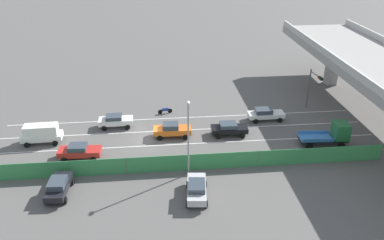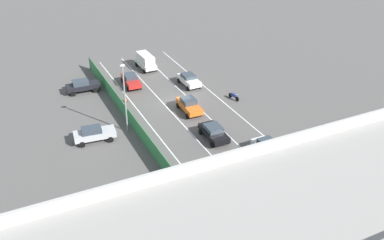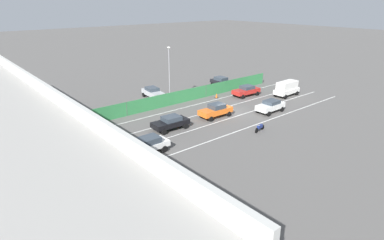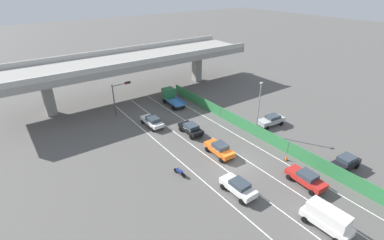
# 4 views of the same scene
# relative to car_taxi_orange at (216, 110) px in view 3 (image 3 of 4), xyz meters

# --- Properties ---
(ground_plane) EXTENTS (300.00, 300.00, 0.00)m
(ground_plane) POSITION_rel_car_taxi_orange_xyz_m (0.24, -2.64, -0.93)
(ground_plane) COLOR #565451
(lane_line_left_edge) EXTENTS (0.14, 44.73, 0.01)m
(lane_line_left_edge) POSITION_rel_car_taxi_orange_xyz_m (-5.04, 1.73, -0.92)
(lane_line_left_edge) COLOR silver
(lane_line_left_edge) RESTS_ON ground
(lane_line_mid_left) EXTENTS (0.14, 44.73, 0.01)m
(lane_line_mid_left) POSITION_rel_car_taxi_orange_xyz_m (-1.52, 1.73, -0.92)
(lane_line_mid_left) COLOR silver
(lane_line_mid_left) RESTS_ON ground
(lane_line_mid_right) EXTENTS (0.14, 44.73, 0.01)m
(lane_line_mid_right) POSITION_rel_car_taxi_orange_xyz_m (2.00, 1.73, -0.92)
(lane_line_mid_right) COLOR silver
(lane_line_mid_right) RESTS_ON ground
(lane_line_right_edge) EXTENTS (0.14, 44.73, 0.01)m
(lane_line_right_edge) POSITION_rel_car_taxi_orange_xyz_m (5.52, 1.73, -0.92)
(lane_line_right_edge) COLOR silver
(lane_line_right_edge) RESTS_ON ground
(green_fence) EXTENTS (0.10, 40.83, 1.85)m
(green_fence) POSITION_rel_car_taxi_orange_xyz_m (7.52, 1.73, -0.00)
(green_fence) COLOR #338447
(green_fence) RESTS_ON ground
(car_taxi_orange) EXTENTS (2.13, 4.52, 1.72)m
(car_taxi_orange) POSITION_rel_car_taxi_orange_xyz_m (0.00, 0.00, 0.00)
(car_taxi_orange) COLOR orange
(car_taxi_orange) RESTS_ON ground
(car_sedan_white) EXTENTS (2.03, 4.23, 1.60)m
(car_sedan_white) POSITION_rel_car_taxi_orange_xyz_m (-3.24, -6.87, -0.02)
(car_sedan_white) COLOR white
(car_sedan_white) RESTS_ON ground
(car_van_white) EXTENTS (2.11, 4.60, 2.28)m
(car_van_white) POSITION_rel_car_taxi_orange_xyz_m (-0.00, -15.07, 0.35)
(car_van_white) COLOR silver
(car_van_white) RESTS_ON ground
(car_sedan_black) EXTENTS (2.19, 4.39, 1.56)m
(car_sedan_black) POSITION_rel_car_taxi_orange_xyz_m (0.28, 6.85, -0.05)
(car_sedan_black) COLOR black
(car_sedan_black) RESTS_ON ground
(car_sedan_red) EXTENTS (2.22, 4.65, 1.62)m
(car_sedan_red) POSITION_rel_car_taxi_orange_xyz_m (3.94, -10.24, -0.03)
(car_sedan_red) COLOR red
(car_sedan_red) RESTS_ON ground
(car_hatchback_white) EXTENTS (2.00, 4.68, 1.61)m
(car_hatchback_white) POSITION_rel_car_taxi_orange_xyz_m (-3.27, 12.28, -0.04)
(car_hatchback_white) COLOR silver
(car_hatchback_white) RESTS_ON ground
(flatbed_truck_blue) EXTENTS (2.55, 5.56, 2.72)m
(flatbed_truck_blue) POSITION_rel_car_taxi_orange_xyz_m (3.79, 18.24, 0.45)
(flatbed_truck_blue) COLOR black
(flatbed_truck_blue) RESTS_ON ground
(motorcycle) EXTENTS (0.62, 1.94, 0.93)m
(motorcycle) POSITION_rel_car_taxi_orange_xyz_m (-6.63, -0.56, -0.47)
(motorcycle) COLOR black
(motorcycle) RESTS_ON ground
(parked_sedan_dark) EXTENTS (4.43, 2.15, 1.67)m
(parked_sedan_dark) POSITION_rel_car_taxi_orange_xyz_m (10.37, -11.20, -0.01)
(parked_sedan_dark) COLOR black
(parked_sedan_dark) RESTS_ON ground
(parked_wagon_silver) EXTENTS (4.60, 2.33, 1.65)m
(parked_wagon_silver) POSITION_rel_car_taxi_orange_xyz_m (12.11, 1.60, -0.00)
(parked_wagon_silver) COLOR #B2B5B7
(parked_wagon_silver) RESTS_ON ground
(traffic_light) EXTENTS (3.35, 0.48, 5.61)m
(traffic_light) POSITION_rel_car_taxi_orange_xyz_m (-5.44, 19.11, 3.03)
(traffic_light) COLOR #47474C
(traffic_light) RESTS_ON ground
(street_lamp) EXTENTS (0.60, 0.36, 8.07)m
(street_lamp) POSITION_rel_car_taxi_orange_xyz_m (8.25, 1.20, 3.90)
(street_lamp) COLOR gray
(street_lamp) RESTS_ON ground
(traffic_cone) EXTENTS (0.47, 0.47, 0.71)m
(traffic_cone) POSITION_rel_car_taxi_orange_xyz_m (6.15, -6.01, -0.59)
(traffic_cone) COLOR orange
(traffic_cone) RESTS_ON ground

